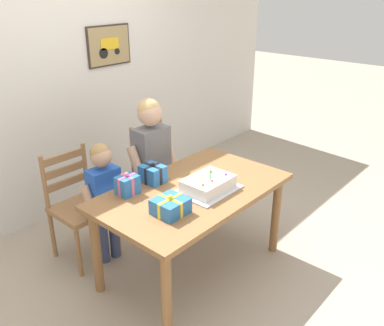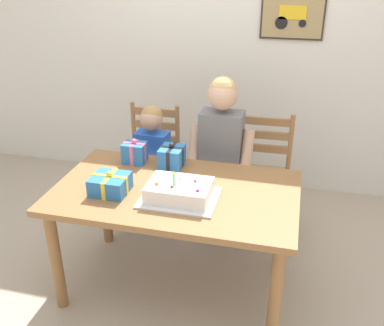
% 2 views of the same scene
% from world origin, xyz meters
% --- Properties ---
extents(ground_plane, '(20.00, 20.00, 0.00)m').
position_xyz_m(ground_plane, '(0.00, 0.00, 0.00)').
color(ground_plane, tan).
extents(back_wall, '(6.40, 0.11, 2.60)m').
position_xyz_m(back_wall, '(0.00, 1.63, 1.30)').
color(back_wall, silver).
rests_on(back_wall, ground).
extents(dining_table, '(1.46, 0.87, 0.73)m').
position_xyz_m(dining_table, '(0.00, 0.00, 0.63)').
color(dining_table, olive).
rests_on(dining_table, ground).
extents(birthday_cake, '(0.44, 0.34, 0.19)m').
position_xyz_m(birthday_cake, '(0.05, -0.10, 0.78)').
color(birthday_cake, silver).
rests_on(birthday_cake, dining_table).
extents(gift_box_red_large, '(0.16, 0.13, 0.17)m').
position_xyz_m(gift_box_red_large, '(-0.37, 0.30, 0.80)').
color(gift_box_red_large, '#286BB7').
rests_on(gift_box_red_large, dining_table).
extents(gift_box_beside_cake, '(0.16, 0.18, 0.17)m').
position_xyz_m(gift_box_beside_cake, '(-0.11, 0.31, 0.80)').
color(gift_box_beside_cake, '#286BB7').
rests_on(gift_box_beside_cake, dining_table).
extents(gift_box_corner_small, '(0.22, 0.20, 0.14)m').
position_xyz_m(gift_box_corner_small, '(-0.36, -0.12, 0.78)').
color(gift_box_corner_small, '#286BB7').
rests_on(gift_box_corner_small, dining_table).
extents(chair_left, '(0.43, 0.43, 0.92)m').
position_xyz_m(chair_left, '(-0.45, 0.83, 0.47)').
color(chair_left, '#996B42').
rests_on(chair_left, ground).
extents(chair_right, '(0.43, 0.43, 0.92)m').
position_xyz_m(chair_right, '(0.45, 0.83, 0.47)').
color(chair_right, '#996B42').
rests_on(chair_right, ground).
extents(child_older, '(0.46, 0.26, 1.27)m').
position_xyz_m(child_older, '(0.16, 0.61, 0.78)').
color(child_older, '#38426B').
rests_on(child_older, ground).
extents(child_younger, '(0.38, 0.22, 1.03)m').
position_xyz_m(child_younger, '(-0.35, 0.61, 0.63)').
color(child_younger, '#38426B').
rests_on(child_younger, ground).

